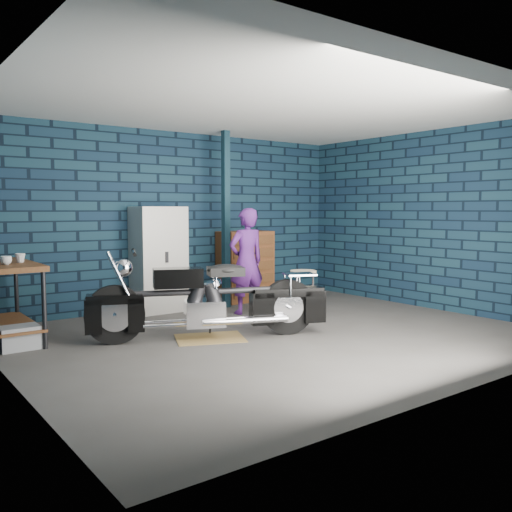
{
  "coord_description": "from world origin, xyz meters",
  "views": [
    {
      "loc": [
        -4.03,
        -5.0,
        1.52
      ],
      "look_at": [
        -0.1,
        0.3,
        0.94
      ],
      "focal_mm": 38.0,
      "sensor_mm": 36.0,
      "label": 1
    }
  ],
  "objects_px": {
    "motorcycle": "(210,294)",
    "tool_chest": "(246,266)",
    "storage_bin": "(19,338)",
    "locker": "(159,259)",
    "workbench": "(6,302)",
    "person": "(246,261)",
    "shop_stool": "(303,294)"
  },
  "relations": [
    {
      "from": "person",
      "to": "shop_stool",
      "type": "distance_m",
      "value": 0.96
    },
    {
      "from": "workbench",
      "to": "person",
      "type": "relative_size",
      "value": 0.91
    },
    {
      "from": "shop_stool",
      "to": "person",
      "type": "bearing_deg",
      "value": 122.42
    },
    {
      "from": "storage_bin",
      "to": "locker",
      "type": "relative_size",
      "value": 0.26
    },
    {
      "from": "motorcycle",
      "to": "tool_chest",
      "type": "bearing_deg",
      "value": 67.84
    },
    {
      "from": "workbench",
      "to": "shop_stool",
      "type": "bearing_deg",
      "value": -15.54
    },
    {
      "from": "workbench",
      "to": "tool_chest",
      "type": "distance_m",
      "value": 3.85
    },
    {
      "from": "person",
      "to": "locker",
      "type": "bearing_deg",
      "value": -40.09
    },
    {
      "from": "motorcycle",
      "to": "tool_chest",
      "type": "distance_m",
      "value": 2.66
    },
    {
      "from": "tool_chest",
      "to": "workbench",
      "type": "bearing_deg",
      "value": -170.98
    },
    {
      "from": "person",
      "to": "storage_bin",
      "type": "distance_m",
      "value": 3.23
    },
    {
      "from": "workbench",
      "to": "storage_bin",
      "type": "distance_m",
      "value": 0.57
    },
    {
      "from": "motorcycle",
      "to": "shop_stool",
      "type": "relative_size",
      "value": 3.6
    },
    {
      "from": "workbench",
      "to": "shop_stool",
      "type": "height_order",
      "value": "workbench"
    },
    {
      "from": "locker",
      "to": "shop_stool",
      "type": "xyz_separation_m",
      "value": [
        1.41,
        -1.62,
        -0.44
      ]
    },
    {
      "from": "workbench",
      "to": "storage_bin",
      "type": "relative_size",
      "value": 3.44
    },
    {
      "from": "person",
      "to": "shop_stool",
      "type": "height_order",
      "value": "person"
    },
    {
      "from": "workbench",
      "to": "person",
      "type": "distance_m",
      "value": 3.21
    },
    {
      "from": "workbench",
      "to": "tool_chest",
      "type": "height_order",
      "value": "tool_chest"
    },
    {
      "from": "motorcycle",
      "to": "workbench",
      "type": "bearing_deg",
      "value": 168.95
    },
    {
      "from": "workbench",
      "to": "shop_stool",
      "type": "relative_size",
      "value": 2.11
    },
    {
      "from": "locker",
      "to": "tool_chest",
      "type": "height_order",
      "value": "locker"
    },
    {
      "from": "workbench",
      "to": "motorcycle",
      "type": "xyz_separation_m",
      "value": [
        1.94,
        -1.29,
        0.07
      ]
    },
    {
      "from": "storage_bin",
      "to": "tool_chest",
      "type": "height_order",
      "value": "tool_chest"
    },
    {
      "from": "motorcycle",
      "to": "tool_chest",
      "type": "height_order",
      "value": "tool_chest"
    },
    {
      "from": "person",
      "to": "tool_chest",
      "type": "distance_m",
      "value": 1.11
    },
    {
      "from": "workbench",
      "to": "shop_stool",
      "type": "xyz_separation_m",
      "value": [
        3.64,
        -1.01,
        -0.12
      ]
    },
    {
      "from": "workbench",
      "to": "storage_bin",
      "type": "xyz_separation_m",
      "value": [
        0.02,
        -0.47,
        -0.33
      ]
    },
    {
      "from": "tool_chest",
      "to": "locker",
      "type": "bearing_deg",
      "value": 180.0
    },
    {
      "from": "workbench",
      "to": "person",
      "type": "xyz_separation_m",
      "value": [
        3.18,
        -0.29,
        0.31
      ]
    },
    {
      "from": "storage_bin",
      "to": "tool_chest",
      "type": "relative_size",
      "value": 0.35
    },
    {
      "from": "storage_bin",
      "to": "locker",
      "type": "height_order",
      "value": "locker"
    }
  ]
}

